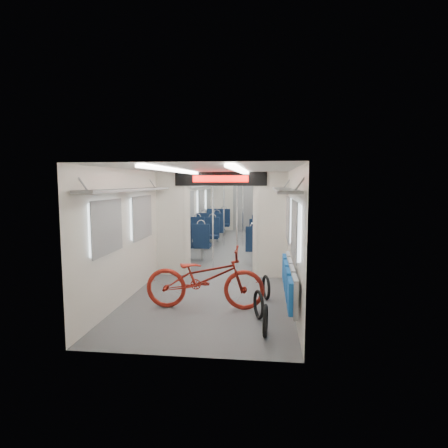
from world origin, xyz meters
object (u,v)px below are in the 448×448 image
flip_bench (289,280)px  bicycle (205,278)px  bike_hoop_b (259,306)px  seat_bay_near_right (264,239)px  stanchion_near_left (213,222)px  bike_hoop_c (266,289)px  stanchion_far_right (243,211)px  seat_bay_far_right (265,224)px  seat_bay_far_left (215,223)px  seat_bay_near_left (199,236)px  stanchion_near_right (237,222)px  stanchion_far_left (224,211)px  bike_hoop_a (265,323)px

flip_bench → bicycle: bearing=170.5°
bike_hoop_b → seat_bay_near_right: size_ratio=0.22×
stanchion_near_left → bike_hoop_b: bearing=-69.7°
stanchion_near_left → bike_hoop_c: bearing=-59.5°
flip_bench → stanchion_far_right: 6.63m
flip_bench → bike_hoop_c: 0.96m
bicycle → seat_bay_far_right: seat_bay_far_right is taller
bicycle → seat_bay_far_left: seat_bay_far_left is taller
bicycle → seat_bay_near_right: 4.42m
bike_hoop_c → seat_bay_far_left: (-1.94, 7.26, 0.37)m
bike_hoop_c → seat_bay_near_left: seat_bay_near_left is taller
seat_bay_near_left → seat_bay_far_left: bearing=90.0°
bike_hoop_b → seat_bay_near_left: seat_bay_near_left is taller
stanchion_near_right → stanchion_far_right: (-0.09, 3.59, 0.00)m
seat_bay_near_left → stanchion_far_left: stanchion_far_left is taller
bicycle → flip_bench: bearing=-101.4°
seat_bay_far_left → seat_bay_near_left: bearing=-90.0°
flip_bench → bike_hoop_a: 0.98m
seat_bay_near_right → bike_hoop_a: bearing=-89.3°
stanchion_far_right → bike_hoop_a: bearing=-84.0°
bike_hoop_c → stanchion_near_right: 2.42m
bike_hoop_a → bike_hoop_c: bike_hoop_a is taller
bike_hoop_b → stanchion_near_right: size_ratio=0.19×
bike_hoop_b → stanchion_near_right: (-0.58, 3.08, 0.95)m
bike_hoop_b → stanchion_far_left: stanchion_far_left is taller
seat_bay_near_left → stanchion_far_right: 2.10m
bike_hoop_b → stanchion_near_right: stanchion_near_right is taller
flip_bench → seat_bay_near_right: (-0.42, 4.55, -0.04)m
bicycle → bike_hoop_a: 1.48m
seat_bay_near_left → stanchion_near_left: (0.68, -1.92, 0.60)m
bike_hoop_a → seat_bay_near_right: 5.38m
seat_bay_near_right → bike_hoop_b: bearing=-90.5°
flip_bench → stanchion_far_left: 6.64m
bike_hoop_b → seat_bay_far_right: (0.04, 8.37, 0.33)m
bike_hoop_a → seat_bay_far_right: bearing=90.4°
seat_bay_far_left → seat_bay_near_right: bearing=-62.0°
seat_bay_far_right → stanchion_near_right: stanchion_near_right is taller
seat_bay_near_right → stanchion_far_right: size_ratio=0.89×
flip_bench → stanchion_near_left: 3.41m
bike_hoop_a → seat_bay_far_right: (-0.06, 9.04, 0.33)m
bicycle → seat_bay_far_right: 8.04m
bicycle → stanchion_near_right: size_ratio=0.85×
stanchion_far_left → flip_bench: bearing=-74.7°
flip_bench → seat_bay_near_left: bearing=115.2°
seat_bay_near_left → seat_bay_far_left: 3.20m
stanchion_far_left → stanchion_near_right: bearing=-78.5°
seat_bay_near_right → seat_bay_far_left: seat_bay_far_left is taller
bike_hoop_c → stanchion_far_left: size_ratio=0.19×
bike_hoop_a → stanchion_far_right: (-0.78, 7.34, 0.95)m
stanchion_near_right → stanchion_far_right: same height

